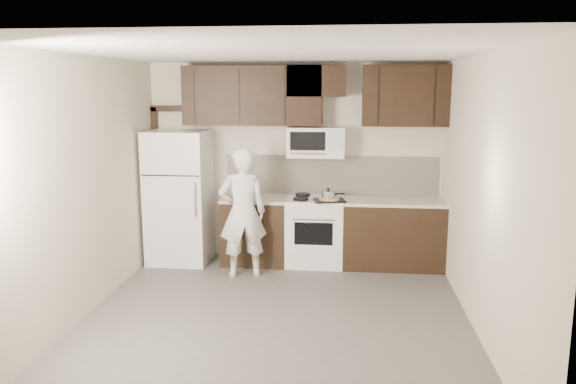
% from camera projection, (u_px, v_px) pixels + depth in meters
% --- Properties ---
extents(floor, '(4.50, 4.50, 0.00)m').
position_uv_depth(floor, '(275.00, 320.00, 5.79)').
color(floor, '#565351').
rests_on(floor, ground).
extents(back_wall, '(4.00, 0.00, 4.00)m').
position_uv_depth(back_wall, '(295.00, 162.00, 7.74)').
color(back_wall, beige).
rests_on(back_wall, ground).
extents(ceiling, '(4.50, 4.50, 0.00)m').
position_uv_depth(ceiling, '(274.00, 52.00, 5.30)').
color(ceiling, white).
rests_on(ceiling, back_wall).
extents(counter_run, '(2.95, 0.64, 0.91)m').
position_uv_depth(counter_run, '(337.00, 232.00, 7.55)').
color(counter_run, black).
rests_on(counter_run, floor).
extents(stove, '(0.76, 0.66, 0.94)m').
position_uv_depth(stove, '(315.00, 231.00, 7.57)').
color(stove, white).
rests_on(stove, floor).
extents(backsplash, '(2.90, 0.02, 0.54)m').
position_uv_depth(backsplash, '(331.00, 175.00, 7.71)').
color(backsplash, silver).
rests_on(backsplash, counter_run).
extents(upper_cabinets, '(3.48, 0.35, 0.78)m').
position_uv_depth(upper_cabinets, '(310.00, 94.00, 7.38)').
color(upper_cabinets, black).
rests_on(upper_cabinets, back_wall).
extents(microwave, '(0.76, 0.42, 0.40)m').
position_uv_depth(microwave, '(316.00, 142.00, 7.47)').
color(microwave, white).
rests_on(microwave, upper_cabinets).
extents(refrigerator, '(0.80, 0.76, 1.80)m').
position_uv_depth(refrigerator, '(179.00, 197.00, 7.63)').
color(refrigerator, white).
rests_on(refrigerator, floor).
extents(door_trim, '(0.50, 0.08, 2.12)m').
position_uv_depth(door_trim, '(159.00, 168.00, 7.92)').
color(door_trim, black).
rests_on(door_trim, floor).
extents(saucepan, '(0.30, 0.18, 0.17)m').
position_uv_depth(saucepan, '(328.00, 196.00, 7.32)').
color(saucepan, silver).
rests_on(saucepan, stove).
extents(baking_tray, '(0.45, 0.37, 0.02)m').
position_uv_depth(baking_tray, '(329.00, 200.00, 7.30)').
color(baking_tray, black).
rests_on(baking_tray, counter_run).
extents(pizza, '(0.32, 0.32, 0.02)m').
position_uv_depth(pizza, '(329.00, 199.00, 7.29)').
color(pizza, beige).
rests_on(pizza, baking_tray).
extents(person, '(0.69, 0.56, 1.65)m').
position_uv_depth(person, '(243.00, 213.00, 7.03)').
color(person, white).
rests_on(person, floor).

